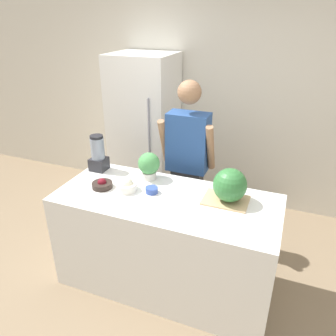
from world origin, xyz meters
The scene contains 12 objects.
ground_plane centered at (0.00, 0.00, 0.00)m, with size 14.00×14.00×0.00m, color #7F6B51.
wall_back centered at (0.00, 2.14, 1.30)m, with size 8.00×0.06×2.60m.
counter_island centered at (0.00, 0.40, 0.45)m, with size 1.85×0.81×0.89m.
refrigerator centered at (-0.83, 1.76, 0.93)m, with size 0.73×0.69×1.85m.
person centered at (-0.05, 1.11, 0.89)m, with size 0.54×0.27×1.72m.
cutting_board centered at (0.47, 0.53, 0.90)m, with size 0.36×0.27×0.01m.
watermelon centered at (0.49, 0.53, 1.04)m, with size 0.27×0.27×0.27m.
bowl_cherries centered at (-0.58, 0.36, 0.92)m, with size 0.18×0.18×0.09m.
bowl_cream centered at (-0.36, 0.39, 0.94)m, with size 0.18×0.18×0.12m.
bowl_small_blue centered at (-0.14, 0.43, 0.92)m, with size 0.11×0.11×0.05m.
blender centered at (-0.80, 0.66, 1.05)m, with size 0.15×0.15×0.35m.
potted_plant centered at (-0.27, 0.66, 1.03)m, with size 0.20×0.20×0.25m.
Camera 1 is at (0.87, -1.75, 2.27)m, focal length 35.00 mm.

